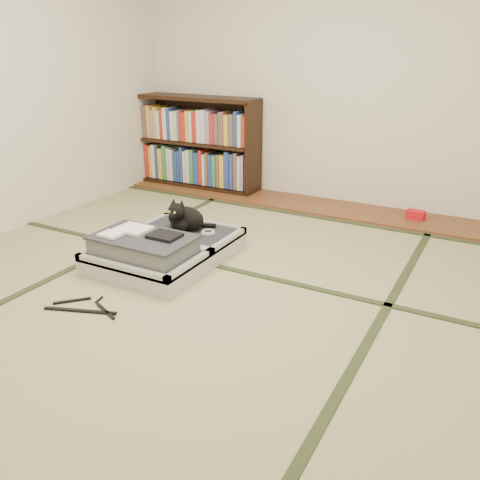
% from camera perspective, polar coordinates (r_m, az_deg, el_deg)
% --- Properties ---
extents(floor, '(4.50, 4.50, 0.00)m').
position_cam_1_polar(floor, '(3.09, -3.95, -6.25)').
color(floor, tan).
rests_on(floor, ground).
extents(wood_strip, '(4.00, 0.50, 0.02)m').
position_cam_1_polar(wood_strip, '(4.76, 9.01, 3.76)').
color(wood_strip, brown).
rests_on(wood_strip, ground).
extents(red_item, '(0.16, 0.10, 0.07)m').
position_cam_1_polar(red_item, '(4.58, 19.12, 2.72)').
color(red_item, red).
rests_on(red_item, wood_strip).
extents(room_shell, '(4.50, 4.50, 4.50)m').
position_cam_1_polar(room_shell, '(2.74, -4.77, 22.02)').
color(room_shell, white).
rests_on(room_shell, ground).
extents(tatami_borders, '(4.00, 4.50, 0.01)m').
position_cam_1_polar(tatami_borders, '(3.47, 0.41, -2.88)').
color(tatami_borders, '#2D381E').
rests_on(tatami_borders, ground).
extents(bookcase, '(1.33, 0.30, 0.92)m').
position_cam_1_polar(bookcase, '(5.32, -4.81, 10.69)').
color(bookcase, black).
rests_on(bookcase, wood_strip).
extents(suitcase, '(0.73, 0.98, 0.29)m').
position_cam_1_polar(suitcase, '(3.51, -8.67, -1.06)').
color(suitcase, silver).
rests_on(suitcase, floor).
extents(cat, '(0.33, 0.33, 0.26)m').
position_cam_1_polar(cat, '(3.70, -6.31, 2.46)').
color(cat, black).
rests_on(cat, suitcase).
extents(cable_coil, '(0.10, 0.10, 0.02)m').
position_cam_1_polar(cable_coil, '(3.66, -3.61, 0.90)').
color(cable_coil, white).
rests_on(cable_coil, suitcase).
extents(hanger, '(0.44, 0.27, 0.01)m').
position_cam_1_polar(hanger, '(3.06, -17.04, -7.32)').
color(hanger, black).
rests_on(hanger, floor).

